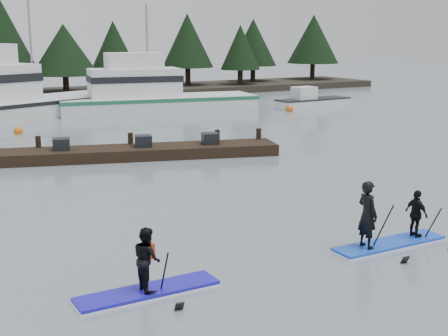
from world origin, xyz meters
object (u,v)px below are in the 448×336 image
fishing_boat_medium (153,103)px  paddleboard_duo (388,223)px  fishing_boat_large (0,109)px  paddleboard_solo (147,270)px  floating_dock (109,153)px

fishing_boat_medium → paddleboard_duo: 29.84m
fishing_boat_large → paddleboard_duo: size_ratio=5.08×
paddleboard_solo → paddleboard_duo: bearing=-2.5°
paddleboard_solo → fishing_boat_medium: bearing=66.5°
paddleboard_duo → floating_dock: bearing=99.7°
fishing_boat_large → floating_dock: fishing_boat_large is taller
fishing_boat_large → fishing_boat_medium: bearing=-25.5°
floating_dock → paddleboard_duo: size_ratio=4.59×
fishing_boat_medium → paddleboard_solo: 31.55m
floating_dock → paddleboard_duo: (2.54, -14.46, 0.40)m
fishing_boat_medium → paddleboard_solo: size_ratio=4.56×
paddleboard_solo → paddleboard_duo: size_ratio=0.95×
fishing_boat_large → paddleboard_solo: fishing_boat_large is taller
fishing_boat_medium → paddleboard_duo: bearing=-90.9°
floating_dock → paddleboard_duo: paddleboard_duo is taller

